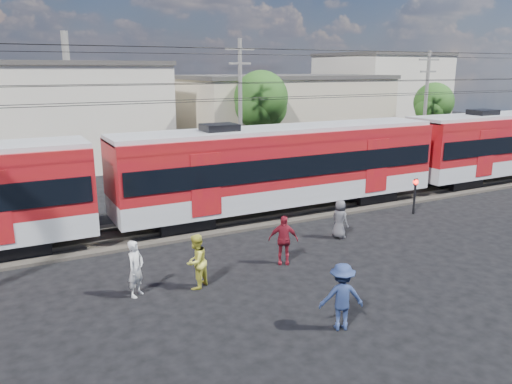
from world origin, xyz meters
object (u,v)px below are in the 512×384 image
(pedestrian_c, at_px, (342,297))
(crossing_signal, at_px, (415,190))
(pedestrian_a, at_px, (136,268))
(commuter_train, at_px, (286,164))
(car_silver, at_px, (447,156))

(pedestrian_c, relative_size, crossing_signal, 1.06)
(pedestrian_a, relative_size, crossing_signal, 1.02)
(commuter_train, relative_size, crossing_signal, 28.89)
(commuter_train, distance_m, car_silver, 17.16)
(pedestrian_a, height_order, crossing_signal, pedestrian_a)
(pedestrian_c, height_order, crossing_signal, pedestrian_c)
(commuter_train, relative_size, pedestrian_a, 28.27)
(crossing_signal, bearing_deg, pedestrian_a, -169.30)
(pedestrian_c, distance_m, car_silver, 25.69)
(pedestrian_a, height_order, pedestrian_c, pedestrian_c)
(commuter_train, bearing_deg, crossing_signal, -29.67)
(car_silver, bearing_deg, crossing_signal, 117.30)
(commuter_train, xyz_separation_m, pedestrian_c, (-4.39, -10.23, -1.47))
(pedestrian_a, bearing_deg, crossing_signal, -31.51)
(car_silver, bearing_deg, commuter_train, 98.16)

